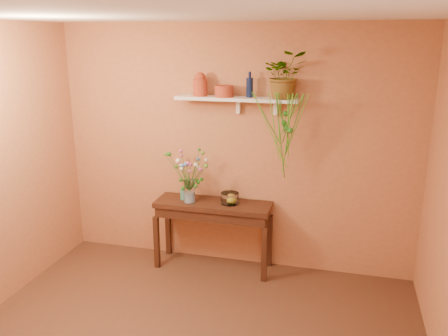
{
  "coord_description": "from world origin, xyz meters",
  "views": [
    {
      "loc": [
        1.16,
        -2.88,
        2.55
      ],
      "look_at": [
        0.0,
        1.55,
        1.25
      ],
      "focal_mm": 37.3,
      "sensor_mm": 36.0,
      "label": 1
    }
  ],
  "objects_px": {
    "sideboard": "(213,212)",
    "terracotta_jug": "(200,85)",
    "blue_bottle": "(250,87)",
    "bouquet": "(188,168)",
    "glass_bowl": "(230,199)",
    "glass_vase": "(190,193)",
    "spider_plant": "(285,75)"
  },
  "relations": [
    {
      "from": "blue_bottle",
      "to": "glass_bowl",
      "type": "distance_m",
      "value": 1.23
    },
    {
      "from": "glass_bowl",
      "to": "spider_plant",
      "type": "bearing_deg",
      "value": 8.84
    },
    {
      "from": "spider_plant",
      "to": "sideboard",
      "type": "bearing_deg",
      "value": -172.25
    },
    {
      "from": "sideboard",
      "to": "glass_vase",
      "type": "xyz_separation_m",
      "value": [
        -0.25,
        -0.06,
        0.22
      ]
    },
    {
      "from": "terracotta_jug",
      "to": "blue_bottle",
      "type": "relative_size",
      "value": 0.95
    },
    {
      "from": "terracotta_jug",
      "to": "glass_vase",
      "type": "relative_size",
      "value": 0.97
    },
    {
      "from": "blue_bottle",
      "to": "bouquet",
      "type": "height_order",
      "value": "blue_bottle"
    },
    {
      "from": "glass_vase",
      "to": "bouquet",
      "type": "distance_m",
      "value": 0.29
    },
    {
      "from": "glass_vase",
      "to": "glass_bowl",
      "type": "bearing_deg",
      "value": 9.13
    },
    {
      "from": "blue_bottle",
      "to": "spider_plant",
      "type": "bearing_deg",
      "value": -2.0
    },
    {
      "from": "sideboard",
      "to": "glass_vase",
      "type": "distance_m",
      "value": 0.34
    },
    {
      "from": "spider_plant",
      "to": "glass_vase",
      "type": "relative_size",
      "value": 1.87
    },
    {
      "from": "terracotta_jug",
      "to": "bouquet",
      "type": "height_order",
      "value": "terracotta_jug"
    },
    {
      "from": "terracotta_jug",
      "to": "glass_vase",
      "type": "bearing_deg",
      "value": -122.56
    },
    {
      "from": "blue_bottle",
      "to": "terracotta_jug",
      "type": "bearing_deg",
      "value": -177.65
    },
    {
      "from": "blue_bottle",
      "to": "spider_plant",
      "type": "relative_size",
      "value": 0.55
    },
    {
      "from": "glass_vase",
      "to": "spider_plant",
      "type": "bearing_deg",
      "value": 8.97
    },
    {
      "from": "sideboard",
      "to": "blue_bottle",
      "type": "xyz_separation_m",
      "value": [
        0.37,
        0.11,
        1.38
      ]
    },
    {
      "from": "sideboard",
      "to": "bouquet",
      "type": "xyz_separation_m",
      "value": [
        -0.26,
        -0.06,
        0.51
      ]
    },
    {
      "from": "spider_plant",
      "to": "glass_vase",
      "type": "height_order",
      "value": "spider_plant"
    },
    {
      "from": "sideboard",
      "to": "glass_vase",
      "type": "height_order",
      "value": "glass_vase"
    },
    {
      "from": "sideboard",
      "to": "bouquet",
      "type": "height_order",
      "value": "bouquet"
    },
    {
      "from": "sideboard",
      "to": "terracotta_jug",
      "type": "distance_m",
      "value": 1.4
    },
    {
      "from": "glass_bowl",
      "to": "bouquet",
      "type": "bearing_deg",
      "value": -170.51
    },
    {
      "from": "glass_vase",
      "to": "glass_bowl",
      "type": "xyz_separation_m",
      "value": [
        0.44,
        0.07,
        -0.05
      ]
    },
    {
      "from": "spider_plant",
      "to": "glass_bowl",
      "type": "bearing_deg",
      "value": -171.16
    },
    {
      "from": "sideboard",
      "to": "terracotta_jug",
      "type": "xyz_separation_m",
      "value": [
        -0.16,
        0.09,
        1.39
      ]
    },
    {
      "from": "terracotta_jug",
      "to": "glass_bowl",
      "type": "height_order",
      "value": "terracotta_jug"
    },
    {
      "from": "terracotta_jug",
      "to": "blue_bottle",
      "type": "height_order",
      "value": "blue_bottle"
    },
    {
      "from": "spider_plant",
      "to": "bouquet",
      "type": "relative_size",
      "value": 0.92
    },
    {
      "from": "sideboard",
      "to": "spider_plant",
      "type": "bearing_deg",
      "value": 7.75
    },
    {
      "from": "blue_bottle",
      "to": "bouquet",
      "type": "distance_m",
      "value": 1.09
    }
  ]
}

